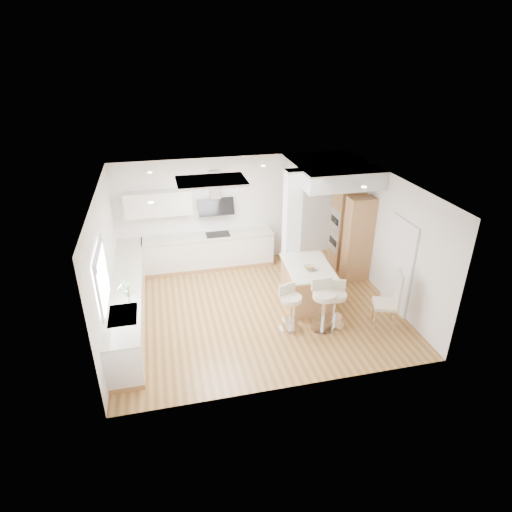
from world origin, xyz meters
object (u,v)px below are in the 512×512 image
object	(u,v)px
bar_stool_b	(323,303)
dining_chair	(392,298)
peninsula	(307,284)
bar_stool_a	(290,305)
bar_stool_c	(335,302)

from	to	relation	value
bar_stool_b	dining_chair	size ratio (longest dim) A/B	0.88
peninsula	bar_stool_a	distance (m)	1.14
bar_stool_b	peninsula	bearing A→B (deg)	86.46
peninsula	bar_stool_a	xyz separation A→B (m)	(-0.68, -0.90, 0.10)
bar_stool_a	bar_stool_b	distance (m)	0.66
bar_stool_a	dining_chair	world-z (taller)	dining_chair
bar_stool_b	dining_chair	distance (m)	1.40
bar_stool_b	bar_stool_a	bearing A→B (deg)	165.02
peninsula	bar_stool_c	world-z (taller)	bar_stool_c
bar_stool_b	bar_stool_c	xyz separation A→B (m)	(0.28, 0.06, -0.06)
bar_stool_b	bar_stool_c	size ratio (longest dim) A/B	1.10
bar_stool_a	bar_stool_b	bearing A→B (deg)	-32.10
bar_stool_a	dining_chair	distance (m)	2.06
bar_stool_c	dining_chair	world-z (taller)	dining_chair
bar_stool_c	peninsula	bearing A→B (deg)	121.15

